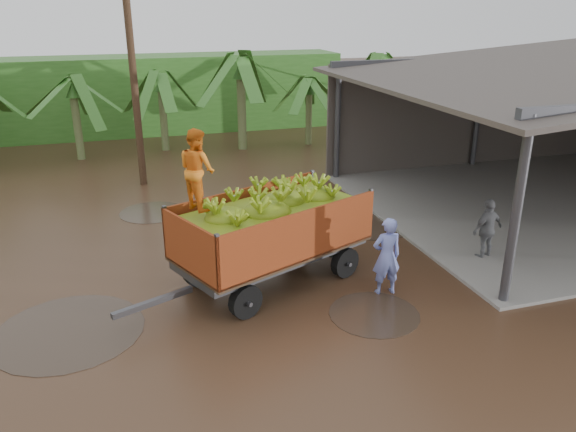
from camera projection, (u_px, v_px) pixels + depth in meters
The scene contains 8 objects.
ground at pixel (221, 263), 13.66m from camera, with size 100.00×100.00×0.00m, color black.
packing_shed at pixel (576, 119), 17.64m from camera, with size 12.78×10.80×4.76m.
hedge_north at pixel (114, 96), 26.74m from camera, with size 22.00×3.00×3.60m, color #2D661E.
banana_trailer at pixel (270, 228), 12.29m from camera, with size 5.86×3.52×3.63m.
man_blue at pixel (386, 256), 11.94m from camera, with size 0.64×0.42×1.74m, color #7583D5.
man_grey at pixel (487, 229), 13.61m from camera, with size 0.91×0.38×1.56m, color slate.
utility_pole at pixel (132, 61), 18.13m from camera, with size 1.20×0.24×8.23m.
banana_plants at pixel (26, 143), 17.46m from camera, with size 24.94×19.98×4.29m.
Camera 1 is at (-2.14, -12.29, 5.90)m, focal length 35.00 mm.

